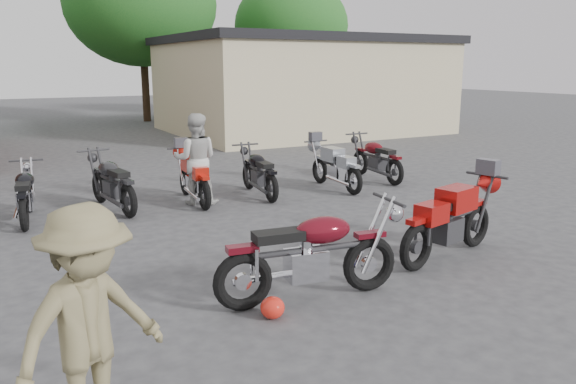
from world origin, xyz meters
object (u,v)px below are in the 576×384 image
helmet (273,308)px  row_bike_3 (112,179)px  row_bike_2 (25,191)px  row_bike_7 (376,156)px  row_bike_6 (335,164)px  row_bike_5 (259,170)px  sportbike (451,216)px  person_tan (90,328)px  person_light (196,159)px  vintage_motorcycle (312,248)px  row_bike_4 (193,175)px

helmet → row_bike_3: (-0.50, 5.63, 0.46)m
row_bike_2 → row_bike_7: bearing=-82.7°
row_bike_2 → row_bike_6: size_ratio=0.99×
row_bike_7 → helmet: bearing=137.6°
row_bike_5 → helmet: bearing=161.2°
sportbike → person_tan: 5.44m
person_light → row_bike_6: size_ratio=0.95×
row_bike_6 → row_bike_7: (1.40, 0.35, 0.03)m
vintage_motorcycle → person_tan: person_tan is taller
person_light → helmet: bearing=103.2°
sportbike → row_bike_5: size_ratio=1.11×
helmet → row_bike_6: (4.21, 5.14, 0.42)m
row_bike_5 → sportbike: bearing=-166.4°
sportbike → row_bike_4: bearing=99.2°
row_bike_5 → row_bike_6: (1.77, -0.22, -0.00)m
person_light → row_bike_2: 3.08m
row_bike_7 → person_light: bearing=95.7°
vintage_motorcycle → sportbike: size_ratio=1.05×
helmet → row_bike_2: (-1.99, 5.56, 0.41)m
row_bike_3 → row_bike_6: size_ratio=1.07×
row_bike_5 → row_bike_7: 3.17m
sportbike → row_bike_5: (-0.66, 4.81, -0.06)m
helmet → row_bike_5: row_bike_5 is taller
row_bike_5 → row_bike_6: bearing=-91.4°
vintage_motorcycle → row_bike_4: (0.42, 5.24, -0.08)m
row_bike_2 → row_bike_5: size_ratio=0.98×
sportbike → row_bike_4: size_ratio=1.10×
row_bike_4 → person_light: bearing=-175.8°
row_bike_7 → row_bike_2: bearing=92.7°
person_light → row_bike_3: bearing=12.3°
row_bike_2 → row_bike_5: bearing=-84.8°
person_light → row_bike_5: (1.39, 0.07, -0.34)m
sportbike → row_bike_4: (-2.06, 4.91, -0.05)m
row_bike_4 → helmet: bearing=173.0°
person_light → row_bike_6: person_light is taller
row_bike_2 → row_bike_3: bearing=-79.5°
vintage_motorcycle → sportbike: 2.50m
vintage_motorcycle → row_bike_2: (-2.62, 5.34, -0.10)m
row_bike_3 → row_bike_7: row_bike_3 is taller
vintage_motorcycle → sportbike: bearing=15.4°
sportbike → row_bike_6: 4.72m
vintage_motorcycle → person_light: person_light is taller
row_bike_2 → row_bike_7: (7.60, -0.06, 0.03)m
row_bike_2 → row_bike_6: row_bike_6 is taller
row_bike_4 → vintage_motorcycle: bearing=179.4°
row_bike_2 → row_bike_4: size_ratio=0.97×
person_tan → row_bike_2: size_ratio=0.97×
row_bike_5 → row_bike_2: bearing=93.2°
row_bike_5 → row_bike_7: (3.16, 0.13, 0.02)m
sportbike → helmet: 3.19m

